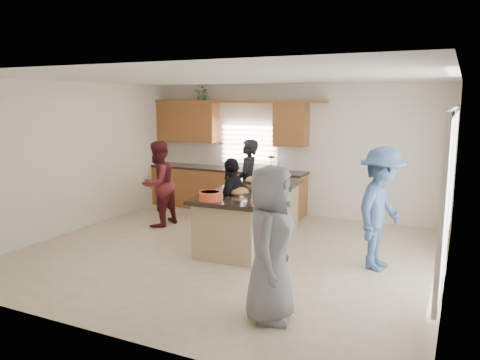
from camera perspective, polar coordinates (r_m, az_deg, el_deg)
The scene contains 18 objects.
floor at distance 7.75m, azimuth -1.42°, elevation -8.78°, with size 6.50×6.50×0.00m, color beige.
room_shell at distance 7.37m, azimuth -1.49°, elevation 5.37°, with size 6.52×6.02×2.81m.
back_cabinetry at distance 10.56m, azimuth -1.80°, elevation 1.30°, with size 4.08×0.66×2.46m.
right_wall_glazing at distance 6.51m, azimuth 24.09°, elevation -1.03°, with size 0.06×4.00×2.25m.
island at distance 8.19m, azimuth 1.35°, elevation -4.46°, with size 1.28×2.75×0.95m.
platter_front at distance 7.62m, azimuth -0.19°, elevation -1.49°, with size 0.38×0.38×0.15m.
platter_mid at distance 8.35m, azimuth 3.17°, elevation -0.52°, with size 0.36×0.36×0.14m.
platter_back at distance 8.73m, azimuth 1.80°, elevation -0.06°, with size 0.39×0.39×0.16m.
salad_bowl at distance 7.13m, azimuth -3.64°, elevation -1.90°, with size 0.35×0.35×0.13m.
clear_cup at distance 6.99m, azimuth 0.25°, elevation -2.35°, with size 0.07×0.07×0.09m, color white.
plate_stack at distance 8.88m, azimuth 3.00°, elevation 0.10°, with size 0.25×0.25×0.05m, color #AD8BCA.
flower_vase at distance 9.23m, azimuth 3.85°, elevation 1.69°, with size 0.14×0.14×0.43m.
potted_plant at distance 10.83m, azimuth -4.58°, elevation 10.38°, with size 0.34×0.29×0.38m, color #3B712D.
woman_left_back at distance 9.17m, azimuth 0.96°, elevation -0.36°, with size 0.62×0.41×1.71m, color black.
woman_left_mid at distance 9.28m, azimuth -9.92°, elevation -0.46°, with size 0.82×0.64×1.68m, color maroon.
woman_left_front at distance 7.74m, azimuth -0.93°, elevation -2.90°, with size 0.90×0.37×1.54m, color black.
woman_right_back at distance 7.09m, azimuth 16.81°, elevation -3.36°, with size 1.17×0.67×1.81m, color #375178.
woman_right_front at distance 5.25m, azimuth 3.73°, elevation -7.78°, with size 0.86×0.56×1.77m, color slate.
Camera 1 is at (3.35, -6.54, 2.46)m, focal length 35.00 mm.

